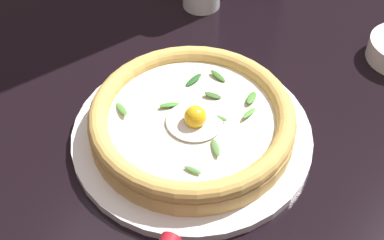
% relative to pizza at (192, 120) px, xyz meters
% --- Properties ---
extents(ground_plane, '(2.40, 2.40, 0.03)m').
position_rel_pizza_xyz_m(ground_plane, '(-0.03, -0.02, -0.05)').
color(ground_plane, black).
rests_on(ground_plane, ground).
extents(pizza_plate, '(0.30, 0.30, 0.01)m').
position_rel_pizza_xyz_m(pizza_plate, '(-0.00, 0.00, -0.03)').
color(pizza_plate, white).
rests_on(pizza_plate, ground).
extents(pizza, '(0.25, 0.25, 0.05)m').
position_rel_pizza_xyz_m(pizza, '(0.00, 0.00, 0.00)').
color(pizza, '#E0B15D').
rests_on(pizza, pizza_plate).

